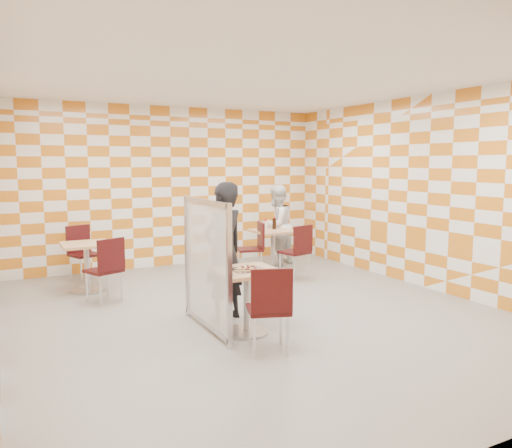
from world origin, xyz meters
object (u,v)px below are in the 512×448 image
(chair_empty_far, at_px, (82,248))
(man_dark, at_px, (224,252))
(second_table, at_px, (273,243))
(soda_bottle, at_px, (274,224))
(chair_second_front, at_px, (298,247))
(chair_empty_near, at_px, (107,265))
(sport_bottle, at_px, (266,225))
(main_table, at_px, (247,290))
(man_white, at_px, (277,225))
(chair_second_side, at_px, (255,244))
(partition, at_px, (206,264))
(empty_table, at_px, (87,259))
(chair_main_front, at_px, (270,303))

(chair_empty_far, relative_size, man_dark, 0.54)
(second_table, relative_size, soda_bottle, 3.26)
(chair_second_front, height_order, man_dark, man_dark)
(chair_empty_near, height_order, sport_bottle, sport_bottle)
(chair_empty_near, relative_size, man_dark, 0.54)
(main_table, height_order, man_white, man_white)
(man_dark, height_order, soda_bottle, man_dark)
(main_table, distance_m, chair_second_side, 3.06)
(main_table, bearing_deg, partition, 140.68)
(empty_table, relative_size, chair_second_front, 0.81)
(man_dark, relative_size, sport_bottle, 8.64)
(partition, bearing_deg, main_table, -39.32)
(second_table, distance_m, soda_bottle, 0.36)
(soda_bottle, bearing_deg, empty_table, -178.89)
(sport_bottle, bearing_deg, empty_table, -179.09)
(second_table, xyz_separation_m, chair_main_front, (-1.99, -3.48, 0.04))
(chair_main_front, distance_m, chair_empty_near, 2.92)
(sport_bottle, height_order, soda_bottle, soda_bottle)
(second_table, bearing_deg, chair_empty_near, -165.99)
(partition, distance_m, man_white, 3.87)
(chair_second_front, bearing_deg, partition, -143.97)
(second_table, bearing_deg, chair_second_front, -85.97)
(chair_main_front, bearing_deg, chair_empty_far, 105.74)
(partition, distance_m, sport_bottle, 3.34)
(second_table, distance_m, partition, 3.37)
(chair_main_front, height_order, man_dark, man_dark)
(chair_empty_near, distance_m, chair_empty_far, 1.56)
(sport_bottle, bearing_deg, partition, -130.36)
(main_table, xyz_separation_m, man_dark, (-0.03, 0.58, 0.35))
(main_table, bearing_deg, chair_main_front, -97.06)
(chair_main_front, relative_size, man_white, 0.60)
(man_dark, distance_m, man_white, 3.44)
(empty_table, distance_m, man_dark, 2.60)
(chair_empty_near, bearing_deg, second_table, 14.01)
(partition, bearing_deg, chair_second_side, 51.92)
(partition, bearing_deg, chair_main_front, -74.02)
(chair_empty_far, relative_size, sport_bottle, 4.62)
(chair_main_front, height_order, chair_empty_far, same)
(main_table, height_order, partition, partition)
(chair_main_front, relative_size, chair_second_side, 1.00)
(main_table, distance_m, chair_main_front, 0.71)
(chair_empty_far, distance_m, soda_bottle, 3.36)
(partition, bearing_deg, empty_table, 111.04)
(chair_main_front, relative_size, partition, 0.60)
(main_table, relative_size, chair_second_front, 0.81)
(main_table, bearing_deg, chair_second_side, 61.04)
(chair_second_side, height_order, partition, partition)
(second_table, distance_m, chair_second_front, 0.78)
(chair_main_front, distance_m, partition, 1.08)
(second_table, height_order, soda_bottle, soda_bottle)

